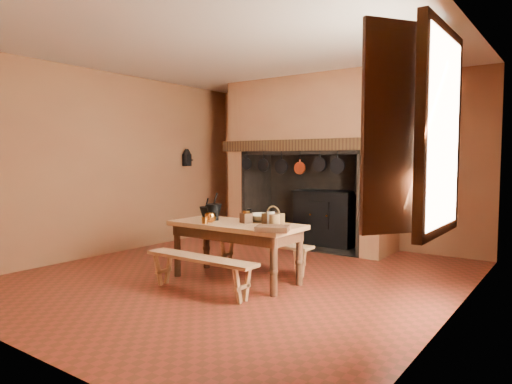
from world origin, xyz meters
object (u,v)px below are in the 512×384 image
iron_range (327,217)px  wicker_basket (273,218)px  bench_front (200,266)px  coffee_grinder (246,217)px  mixing_bowl (261,218)px  work_table (236,232)px

iron_range → wicker_basket: (0.55, -2.47, 0.29)m
bench_front → coffee_grinder: (0.10, 0.70, 0.47)m
mixing_bowl → bench_front: bearing=-100.3°
bench_front → wicker_basket: 1.03m
bench_front → mixing_bowl: bearing=79.7°
work_table → wicker_basket: size_ratio=6.98×
mixing_bowl → wicker_basket: bearing=-23.3°
iron_range → coffee_grinder: 2.60m
iron_range → work_table: (0.13, -2.64, 0.11)m
iron_range → bench_front: (0.13, -3.27, -0.18)m
bench_front → wicker_basket: wicker_basket is taller
work_table → coffee_grinder: bearing=33.4°
bench_front → coffee_grinder: 0.85m
wicker_basket → mixing_bowl: bearing=153.5°
bench_front → mixing_bowl: mixing_bowl is taller
work_table → mixing_bowl: (0.17, 0.28, 0.16)m
coffee_grinder → mixing_bowl: coffee_grinder is taller
bench_front → iron_range: bearing=92.3°
mixing_bowl → iron_range: bearing=97.2°
bench_front → coffee_grinder: bearing=81.7°
wicker_basket → iron_range: bearing=99.4°
mixing_bowl → coffee_grinder: bearing=-106.6°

